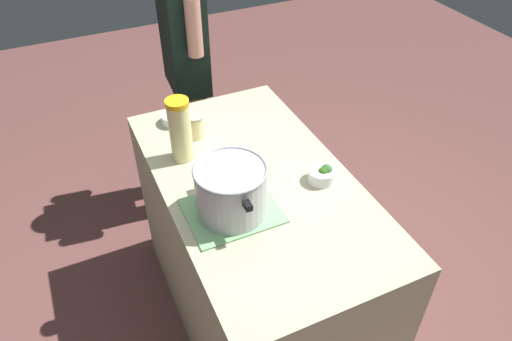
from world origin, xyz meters
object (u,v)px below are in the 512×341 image
Objects in this scene: broccoli_bowl_center at (174,117)px; person_cook at (187,76)px; cooking_pot at (231,189)px; mason_jar at (195,126)px; lemonade_pitcher at (180,130)px; broccoli_bowl_front at (322,174)px.

person_cook is at bearing -23.85° from broccoli_bowl_center.
person_cook reaches higher than cooking_pot.
cooking_pot is at bearing 175.67° from mason_jar.
person_cook reaches higher than lemonade_pitcher.
mason_jar is (0.13, -0.10, -0.09)m from lemonade_pitcher.
person_cook is (0.51, -0.23, -0.09)m from broccoli_bowl_center.
mason_jar is 0.63m from broccoli_bowl_front.
broccoli_bowl_center is at bearing 1.29° from cooking_pot.
broccoli_bowl_center is (0.28, -0.05, -0.11)m from lemonade_pitcher.
lemonade_pitcher is (0.40, 0.06, 0.03)m from cooking_pot.
cooking_pot is 1.22m from person_cook.
broccoli_bowl_center is (0.15, 0.05, -0.03)m from mason_jar.
person_cook is (0.66, -0.17, -0.11)m from mason_jar.
lemonade_pitcher is 0.19m from mason_jar.
cooking_pot is 3.06× the size of mason_jar.
lemonade_pitcher reaches higher than mason_jar.
cooking_pot is at bearing -170.92° from lemonade_pitcher.
mason_jar is (0.52, -0.04, -0.06)m from cooking_pot.
lemonade_pitcher is at bearing 50.59° from broccoli_bowl_front.
broccoli_bowl_center is at bearing 156.15° from person_cook.
cooking_pot is at bearing -178.71° from broccoli_bowl_center.
cooking_pot reaches higher than broccoli_bowl_front.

